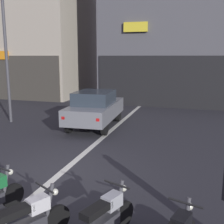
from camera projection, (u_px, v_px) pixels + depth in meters
ground_plane at (60, 174)px, 7.69m from camera, size 120.00×120.00×0.00m
lane_centre_line at (119, 124)px, 13.32m from camera, size 0.20×18.00×0.01m
car_grey_crossing_near at (95, 108)px, 12.67m from camera, size 2.00×4.20×1.64m
street_lamp at (5, 40)px, 13.02m from camera, size 0.36×0.36×6.34m
motorcycle_white_row_centre at (28, 222)px, 4.68m from camera, size 0.86×1.50×0.98m
motorcycle_silver_row_right_mid at (105, 219)px, 4.77m from camera, size 0.71×1.59×0.98m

